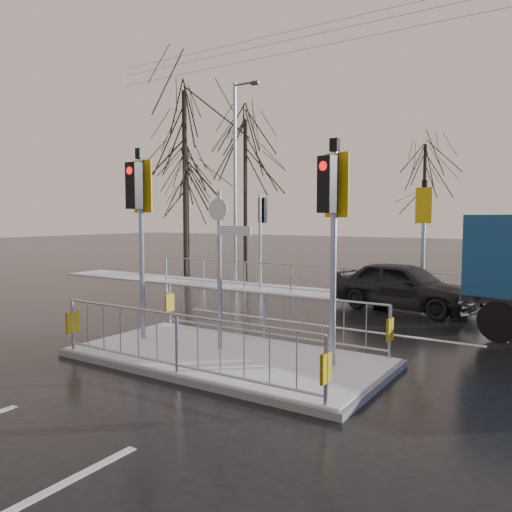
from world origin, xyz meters
The scene contains 11 objects.
ground centered at (0.00, 0.00, 0.00)m, with size 120.00×120.00×0.00m, color black.
snow_verge centered at (0.00, 8.60, 0.02)m, with size 30.00×2.00×0.04m, color white.
lane_markings centered at (0.00, -0.33, 0.00)m, with size 8.00×11.38×0.01m.
traffic_island centered at (-0.01, 0.01, 0.39)m, with size 6.00×3.04×4.15m.
far_kerb_fixtures centered at (0.29, 8.09, 1.02)m, with size 18.00×0.65×3.83m.
car_far_lane centered at (1.29, 7.05, 0.72)m, with size 1.69×4.20×1.43m, color black.
tree_near_a centered at (-10.50, 11.00, 6.11)m, with size 4.75×4.75×8.97m.
tree_near_b centered at (-8.00, 12.50, 5.15)m, with size 4.00×4.00×7.55m.
tree_near_c centered at (-12.50, 13.50, 4.50)m, with size 3.50×3.50×6.61m.
tree_far_a centered at (-2.00, 22.00, 4.82)m, with size 3.75×3.75×7.08m.
street_lamp_left centered at (-6.43, 9.50, 4.49)m, with size 1.25×0.18×8.20m.
Camera 1 is at (5.51, -7.49, 2.72)m, focal length 35.00 mm.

